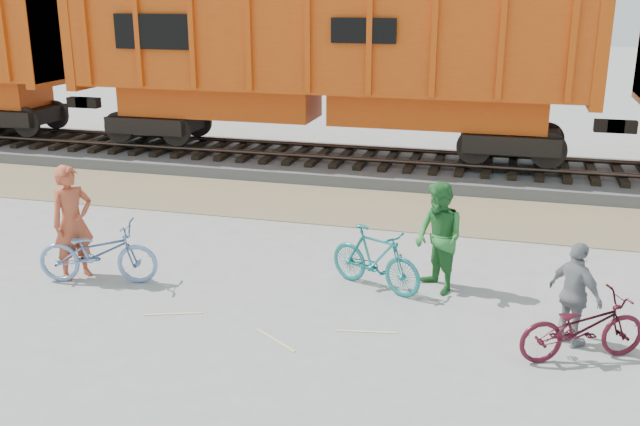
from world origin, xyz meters
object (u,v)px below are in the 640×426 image
at_px(person_man, 439,238).
at_px(bicycle_blue, 98,252).
at_px(bicycle_maroon, 583,327).
at_px(person_woman, 575,295).
at_px(bicycle_teal, 375,259).
at_px(hopper_car_center, 324,59).
at_px(person_solo, 73,222).

bearing_deg(person_man, bicycle_blue, -118.02).
height_order(bicycle_maroon, person_woman, person_woman).
bearing_deg(bicycle_teal, bicycle_blue, 126.31).
bearing_deg(hopper_car_center, person_man, -62.68).
distance_m(bicycle_maroon, person_solo, 8.26).
height_order(bicycle_blue, person_solo, person_solo).
xyz_separation_m(bicycle_teal, person_man, (1.00, 0.20, 0.39)).
xyz_separation_m(hopper_car_center, person_solo, (-2.05, -8.85, -2.01)).
bearing_deg(bicycle_maroon, person_man, 24.30).
bearing_deg(person_man, bicycle_teal, -118.39).
bearing_deg(person_solo, person_man, -48.46).
bearing_deg(hopper_car_center, bicycle_maroon, -57.35).
height_order(hopper_car_center, person_solo, hopper_car_center).
distance_m(bicycle_teal, bicycle_maroon, 3.52).
bearing_deg(person_woman, person_man, 10.52).
xyz_separation_m(bicycle_teal, person_woman, (3.03, -1.21, 0.23)).
relative_size(bicycle_teal, bicycle_maroon, 0.99).
distance_m(hopper_car_center, bicycle_teal, 8.91).
relative_size(bicycle_teal, person_man, 0.96).
height_order(hopper_car_center, bicycle_maroon, hopper_car_center).
bearing_deg(bicycle_teal, hopper_car_center, 45.30).
relative_size(hopper_car_center, bicycle_teal, 7.95).
height_order(person_man, person_woman, person_man).
height_order(person_solo, person_man, person_solo).
bearing_deg(hopper_car_center, person_woman, -56.67).
distance_m(person_man, person_woman, 2.47).
relative_size(bicycle_maroon, person_woman, 1.18).
distance_m(bicycle_maroon, person_man, 2.83).
bearing_deg(bicycle_blue, person_solo, 65.76).
distance_m(bicycle_teal, person_solo, 5.17).
distance_m(bicycle_teal, person_man, 1.09).
relative_size(bicycle_blue, person_woman, 1.34).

